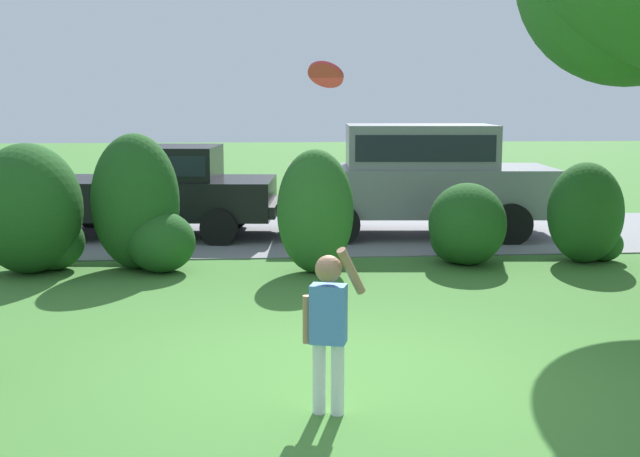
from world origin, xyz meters
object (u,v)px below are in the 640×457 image
Objects in this scene: parked_suv at (419,174)px; child_thrower at (329,321)px; parked_sedan at (156,188)px; frisbee at (326,75)px.

child_thrower is at bearing -105.59° from parked_suv.
parked_sedan is 8.74m from child_thrower.
child_thrower is (2.23, -8.45, -0.13)m from parked_sedan.
child_thrower is at bearing -75.21° from parked_sedan.
parked_sedan is 0.94× the size of parked_suv.
parked_suv is at bearing 74.41° from child_thrower.
child_thrower is (-2.28, -8.17, -0.36)m from parked_suv.
parked_suv is at bearing -3.59° from parked_sedan.
frisbee reaches higher than child_thrower.
frisbee is (-2.26, -7.70, 1.45)m from parked_suv.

